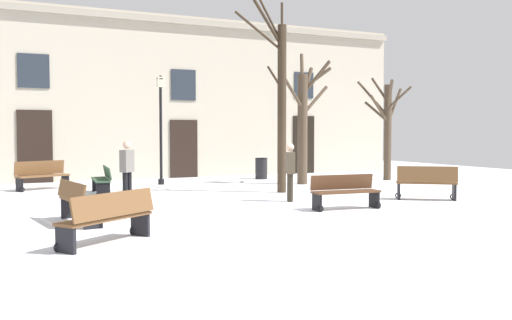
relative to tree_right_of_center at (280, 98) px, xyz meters
name	(u,v)px	position (x,y,z in m)	size (l,w,h in m)	color
ground_plane	(284,202)	(-1.04, -2.19, -2.94)	(32.49, 32.49, 0.00)	white
building_facade	(181,96)	(-1.04, 6.87, 0.42)	(20.31, 0.60, 6.60)	#BCB29E
tree_right_of_center	(280,98)	(0.00, 0.00, 0.00)	(2.29, 2.00, 6.11)	#382B1E
tree_foreground	(304,120)	(2.05, 2.12, -0.62)	(2.38, 1.76, 4.81)	#4C3D2D
tree_center	(387,125)	(5.78, 2.13, -0.78)	(1.96, 2.29, 4.00)	#4C3D2D
streetlamp	(161,118)	(-2.66, 4.11, -0.56)	(0.30, 0.30, 3.90)	black
litter_bin	(261,168)	(1.58, 4.66, -2.51)	(0.51, 0.51, 0.84)	black
bench_near_center_tree	(345,191)	(-0.33, -4.04, -2.50)	(1.77, 0.60, 0.85)	#51331E
bench_near_lamp	(102,179)	(-5.10, 1.91, -2.49)	(0.62, 1.84, 0.84)	#2D4C33
bench_facing_shops	(42,175)	(-6.67, 3.98, -2.46)	(1.75, 1.10, 0.94)	brown
bench_by_litter_bin	(78,201)	(-6.55, -3.49, -2.46)	(0.71, 1.83, 0.88)	brown
bench_back_to_back_right	(108,217)	(-6.39, -5.95, -2.47)	(1.80, 1.45, 0.90)	brown
bench_back_to_back_left	(427,183)	(2.76, -3.46, -2.45)	(1.60, 1.34, 0.95)	brown
person_near_bench	(290,170)	(-0.82, -2.14, -2.07)	(0.34, 0.43, 1.58)	#2D271E
person_by_shop_door	(127,168)	(-4.80, -0.16, -2.03)	(0.43, 0.41, 1.65)	black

